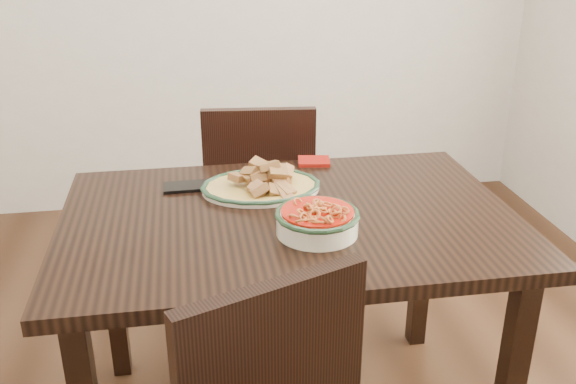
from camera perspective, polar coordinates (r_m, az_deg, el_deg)
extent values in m
cube|color=black|center=(1.84, 0.10, -2.53)|extent=(1.29, 0.86, 0.04)
cube|color=black|center=(1.93, 19.17, -15.72)|extent=(0.06, 0.06, 0.71)
cube|color=black|center=(2.32, -15.28, -8.15)|extent=(0.06, 0.06, 0.71)
cube|color=black|center=(2.45, 11.82, -6.00)|extent=(0.06, 0.06, 0.71)
cube|color=black|center=(2.68, -2.58, -0.98)|extent=(0.46, 0.46, 0.04)
cube|color=black|center=(2.94, 0.72, -3.53)|extent=(0.04, 0.04, 0.41)
cube|color=black|center=(2.93, -5.93, -3.72)|extent=(0.04, 0.04, 0.41)
cube|color=black|center=(2.64, 1.32, -6.85)|extent=(0.04, 0.04, 0.41)
cube|color=black|center=(2.64, -6.11, -7.07)|extent=(0.04, 0.04, 0.41)
cube|color=black|center=(2.41, -2.56, 2.37)|extent=(0.42, 0.08, 0.44)
cube|color=black|center=(1.35, -1.30, -16.16)|extent=(0.41, 0.19, 0.44)
ellipsoid|color=beige|center=(1.99, -2.42, 0.37)|extent=(0.36, 0.27, 0.02)
ellipsoid|color=#BA9541|center=(1.98, -2.42, 0.53)|extent=(0.35, 0.26, 0.01)
torus|color=#183622|center=(1.98, -2.42, 0.58)|extent=(0.28, 0.28, 0.01)
cylinder|color=white|center=(1.71, 2.61, -2.76)|extent=(0.22, 0.22, 0.06)
torus|color=#16321B|center=(1.70, 2.63, -1.97)|extent=(0.23, 0.23, 0.02)
cylinder|color=#A51507|center=(1.70, 2.63, -1.82)|extent=(0.19, 0.19, 0.01)
cube|color=black|center=(2.03, -8.89, 0.50)|extent=(0.15, 0.09, 0.01)
cube|color=maroon|center=(2.21, 2.31, 2.75)|extent=(0.12, 0.10, 0.01)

